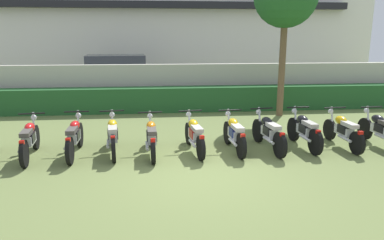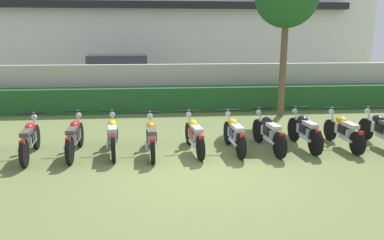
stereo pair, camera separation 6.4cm
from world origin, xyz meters
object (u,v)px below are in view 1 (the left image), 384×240
motorcycle_in_row_4 (151,137)px  motorcycle_in_row_7 (268,132)px  parked_car (120,75)px  motorcycle_in_row_1 (29,139)px  motorcycle_in_row_3 (113,135)px  motorcycle_in_row_5 (194,134)px  motorcycle_in_row_6 (234,133)px  motorcycle_in_row_9 (343,130)px  motorcycle_in_row_8 (304,130)px  motorcycle_in_row_10 (380,129)px  motorcycle_in_row_2 (74,136)px

motorcycle_in_row_4 → motorcycle_in_row_7: size_ratio=0.97×
parked_car → motorcycle_in_row_1: bearing=-102.5°
motorcycle_in_row_3 → motorcycle_in_row_4: bearing=-106.6°
motorcycle_in_row_3 → motorcycle_in_row_5: (1.96, -0.07, -0.01)m
motorcycle_in_row_3 → motorcycle_in_row_6: bearing=-98.8°
motorcycle_in_row_7 → motorcycle_in_row_9: size_ratio=1.05×
motorcycle_in_row_3 → motorcycle_in_row_4: size_ratio=1.00×
motorcycle_in_row_7 → motorcycle_in_row_6: bearing=85.6°
motorcycle_in_row_3 → motorcycle_in_row_8: (4.76, -0.01, 0.00)m
motorcycle_in_row_1 → motorcycle_in_row_6: bearing=-96.9°
motorcycle_in_row_6 → motorcycle_in_row_7: size_ratio=0.92×
parked_car → motorcycle_in_row_8: 10.49m
motorcycle_in_row_9 → motorcycle_in_row_10: bearing=-94.7°
motorcycle_in_row_6 → motorcycle_in_row_8: (1.82, 0.10, 0.01)m
motorcycle_in_row_9 → motorcycle_in_row_10: motorcycle_in_row_10 is taller
motorcycle_in_row_1 → motorcycle_in_row_6: (4.83, 0.01, -0.00)m
motorcycle_in_row_4 → motorcycle_in_row_9: same height
parked_car → motorcycle_in_row_9: (6.39, -9.03, -0.50)m
motorcycle_in_row_3 → motorcycle_in_row_5: size_ratio=1.02×
motorcycle_in_row_8 → motorcycle_in_row_10: size_ratio=1.02×
motorcycle_in_row_3 → motorcycle_in_row_8: bearing=-96.7°
parked_car → motorcycle_in_row_9: parked_car is taller
motorcycle_in_row_2 → motorcycle_in_row_7: size_ratio=1.00×
motorcycle_in_row_4 → motorcycle_in_row_8: 3.84m
motorcycle_in_row_4 → motorcycle_in_row_5: motorcycle_in_row_5 is taller
parked_car → motorcycle_in_row_4: bearing=-85.0°
motorcycle_in_row_7 → motorcycle_in_row_1: bearing=84.3°
parked_car → motorcycle_in_row_7: 10.10m
parked_car → motorcycle_in_row_10: bearing=-55.5°
parked_car → motorcycle_in_row_7: (4.43, -9.07, -0.48)m
motorcycle_in_row_3 → motorcycle_in_row_7: motorcycle_in_row_3 is taller
motorcycle_in_row_4 → motorcycle_in_row_9: 4.85m
motorcycle_in_row_1 → motorcycle_in_row_5: bearing=-96.3°
motorcycle_in_row_6 → motorcycle_in_row_8: bearing=-90.4°
motorcycle_in_row_6 → motorcycle_in_row_9: size_ratio=0.97×
motorcycle_in_row_4 → motorcycle_in_row_3: bearing=77.0°
motorcycle_in_row_3 → motorcycle_in_row_10: bearing=-97.3°
motorcycle_in_row_4 → motorcycle_in_row_10: size_ratio=1.05×
motorcycle_in_row_2 → motorcycle_in_row_4: 1.82m
motorcycle_in_row_4 → motorcycle_in_row_5: (1.04, 0.09, 0.00)m
motorcycle_in_row_3 → motorcycle_in_row_5: bearing=-98.7°
motorcycle_in_row_7 → motorcycle_in_row_9: motorcycle_in_row_7 is taller
motorcycle_in_row_1 → motorcycle_in_row_2: (1.00, 0.10, 0.00)m
parked_car → motorcycle_in_row_3: (0.62, -8.98, -0.48)m
motorcycle_in_row_5 → motorcycle_in_row_6: 0.98m
motorcycle_in_row_6 → motorcycle_in_row_7: 0.87m
motorcycle_in_row_4 → motorcycle_in_row_9: size_ratio=1.02×
motorcycle_in_row_5 → motorcycle_in_row_7: bearing=-97.4°
parked_car → motorcycle_in_row_10: (7.36, -9.07, -0.49)m
motorcycle_in_row_4 → motorcycle_in_row_10: 5.82m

